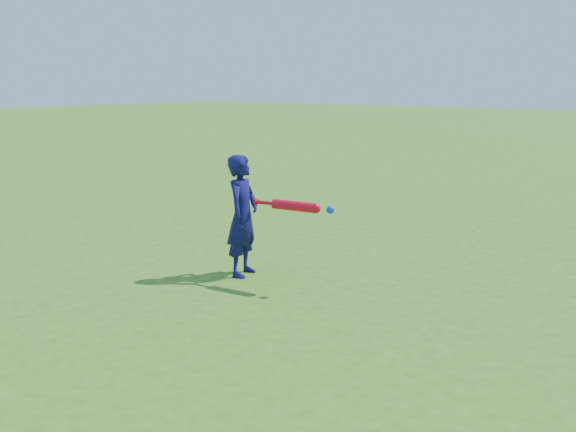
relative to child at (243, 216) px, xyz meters
The scene contains 3 objects.
ground 0.59m from the child, ahead, with size 80.00×80.00×0.00m, color #336D19.
child is the anchor object (origin of this frame).
bat_swing 0.66m from the child, ahead, with size 0.81×0.17×0.09m.
Camera 1 is at (3.98, -4.45, 1.84)m, focal length 40.00 mm.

